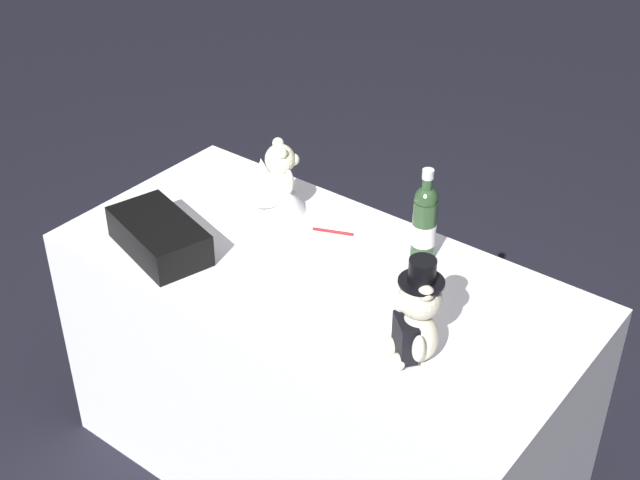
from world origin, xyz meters
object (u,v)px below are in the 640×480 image
champagne_bottle (424,222)px  gift_case_black (159,236)px  signing_pen (331,231)px  teddy_bear_groom (416,319)px  teddy_bear_bride (276,181)px

champagne_bottle → gift_case_black: champagne_bottle is taller
champagne_bottle → signing_pen: bearing=10.3°
teddy_bear_groom → teddy_bear_bride: (0.70, -0.32, -0.02)m
teddy_bear_bride → signing_pen: teddy_bear_bride is taller
teddy_bear_groom → signing_pen: bearing=-33.4°
teddy_bear_bride → signing_pen: bearing=-179.4°
teddy_bear_bride → teddy_bear_groom: bearing=155.3°
champagne_bottle → gift_case_black: size_ratio=0.80×
champagne_bottle → teddy_bear_bride: bearing=6.2°
teddy_bear_groom → teddy_bear_bride: size_ratio=1.26×
signing_pen → gift_case_black: gift_case_black is taller
teddy_bear_groom → champagne_bottle: bearing=-60.6°
teddy_bear_bride → gift_case_black: size_ratio=0.65×
teddy_bear_groom → gift_case_black: teddy_bear_groom is taller
teddy_bear_groom → gift_case_black: size_ratio=0.82×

